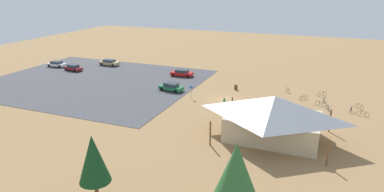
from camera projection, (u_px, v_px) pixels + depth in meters
The scene contains 22 objects.
ground at pixel (225, 100), 57.15m from camera, with size 160.00×160.00×0.00m, color #937047.
parking_lot_asphalt at pixel (94, 81), 67.88m from camera, with size 40.32×33.97×0.05m, color #424247.
bike_pavilion at pixel (274, 115), 42.22m from camera, with size 13.45×9.88×5.52m.
trash_bin at pixel (236, 87), 62.49m from camera, with size 0.60×0.60×0.90m, color brown.
lot_sign at pixel (191, 90), 57.56m from camera, with size 0.56×0.08×2.20m.
pine_center at pixel (236, 172), 25.61m from camera, with size 3.47×3.47×7.46m.
pine_mideast at pixel (93, 159), 27.91m from camera, with size 2.63×2.63×7.05m.
bicycle_yellow_yard_left at pixel (322, 94), 58.98m from camera, with size 1.52×0.89×0.86m.
bicycle_purple_lone_west at pixel (351, 110), 51.55m from camera, with size 0.51×1.72×0.89m.
bicycle_white_by_bin at pixel (359, 107), 52.84m from camera, with size 1.16×1.27×0.87m.
bicycle_red_back_row at pixel (304, 98), 57.03m from camera, with size 1.24×1.21×0.84m.
bicycle_black_lone_east at pixel (324, 100), 56.03m from camera, with size 0.48×1.74×0.76m.
bicycle_silver_yard_front at pixel (288, 91), 60.71m from camera, with size 1.00×1.42×0.90m.
bicycle_orange_yard_right at pixel (363, 114), 50.05m from camera, with size 1.69×0.67×0.82m.
bicycle_teal_trailside at pixel (328, 108), 52.29m from camera, with size 0.59×1.65×0.86m.
bicycle_green_edge_north at pixel (321, 104), 54.08m from camera, with size 1.70×0.67×0.92m.
car_tan_aisle_side at pixel (109, 62), 80.39m from camera, with size 4.65×1.89×1.38m.
car_red_mid_lot at pixel (182, 73), 71.21m from camera, with size 4.71×2.33×1.39m.
car_white_inner_stall at pixel (57, 64), 79.20m from camera, with size 4.41×2.09×1.27m.
car_maroon_end_stall at pixel (73, 68), 75.65m from camera, with size 4.47×2.40×1.35m.
car_green_front_row at pixel (171, 87), 61.61m from camera, with size 4.56×2.34×1.43m.
visitor_near_lot at pixel (224, 102), 53.22m from camera, with size 0.38×0.40×1.71m.
Camera 1 is at (-15.22, 52.15, 18.55)m, focal length 32.26 mm.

